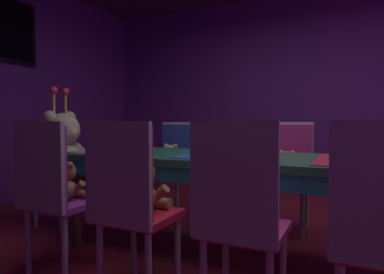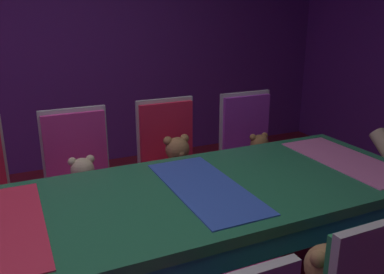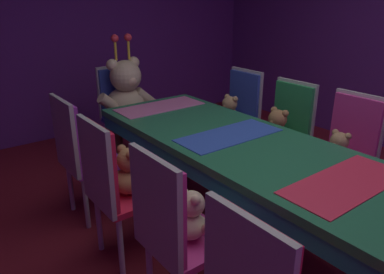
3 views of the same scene
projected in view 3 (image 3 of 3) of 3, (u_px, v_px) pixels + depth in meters
The scene contains 17 objects.
ground_plane at pixel (270, 255), 2.54m from camera, with size 7.90×7.90×0.00m, color maroon.
wall_back at pixel (74, 19), 4.42m from camera, with size 5.20×0.12×2.80m, color #59267F.
banquet_table at pixel (278, 168), 2.31m from camera, with size 0.90×3.16×0.75m.
chair_left_2 at pixel (170, 224), 1.85m from camera, with size 0.42×0.41×0.98m.
teddy_left_2 at pixel (192, 217), 1.94m from camera, with size 0.23×0.29×0.28m.
chair_left_3 at pixel (110, 180), 2.29m from camera, with size 0.42×0.41×0.98m.
teddy_left_3 at pixel (131, 173), 2.38m from camera, with size 0.26×0.34×0.32m.
chair_left_4 at pixel (77, 148), 2.77m from camera, with size 0.42×0.41×0.98m.
teddy_left_4 at pixel (95, 146), 2.86m from camera, with size 0.22×0.28×0.26m.
chair_right_2 at pixel (349, 145), 2.83m from camera, with size 0.42×0.41×0.98m.
teddy_right_2 at pixel (338, 152), 2.76m from camera, with size 0.22×0.29×0.27m.
chair_right_3 at pixel (287, 126), 3.23m from camera, with size 0.42×0.41×0.98m.
teddy_right_3 at pixel (276, 130), 3.15m from camera, with size 0.26×0.34×0.32m.
chair_right_4 at pixel (240, 109), 3.72m from camera, with size 0.42×0.41×0.98m.
teddy_right_4 at pixel (229, 113), 3.64m from camera, with size 0.25×0.32×0.30m.
throne_chair at pixel (120, 104), 3.91m from camera, with size 0.41×0.42×0.98m.
king_teddy_bear at pixel (127, 94), 3.74m from camera, with size 0.67×0.52×0.86m.
Camera 3 is at (-1.69, -1.34, 1.66)m, focal length 34.81 mm.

